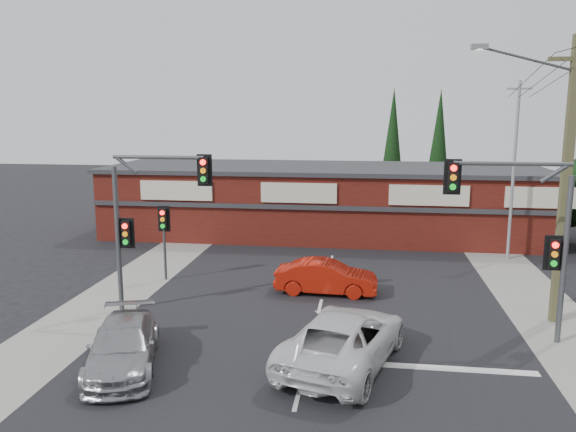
# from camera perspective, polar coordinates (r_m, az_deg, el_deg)

# --- Properties ---
(ground) EXTENTS (120.00, 120.00, 0.00)m
(ground) POSITION_cam_1_polar(r_m,az_deg,el_deg) (19.00, 2.41, -12.57)
(ground) COLOR black
(ground) RESTS_ON ground
(road_strip) EXTENTS (14.00, 70.00, 0.01)m
(road_strip) POSITION_cam_1_polar(r_m,az_deg,el_deg) (23.67, 3.59, -7.86)
(road_strip) COLOR black
(road_strip) RESTS_ON ground
(verge_left) EXTENTS (3.00, 70.00, 0.02)m
(verge_left) POSITION_cam_1_polar(r_m,az_deg,el_deg) (25.70, -15.81, -6.75)
(verge_left) COLOR gray
(verge_left) RESTS_ON ground
(verge_right) EXTENTS (3.00, 70.00, 0.02)m
(verge_right) POSITION_cam_1_polar(r_m,az_deg,el_deg) (24.58, 23.96, -8.05)
(verge_right) COLOR gray
(verge_right) RESTS_ON ground
(stop_line) EXTENTS (6.50, 0.35, 0.01)m
(stop_line) POSITION_cam_1_polar(r_m,az_deg,el_deg) (17.65, 13.68, -14.69)
(stop_line) COLOR silver
(stop_line) RESTS_ON ground
(white_suv) EXTENTS (4.19, 6.32, 1.61)m
(white_suv) POSITION_cam_1_polar(r_m,az_deg,el_deg) (17.20, 5.70, -12.24)
(white_suv) COLOR silver
(white_suv) RESTS_ON ground
(silver_suv) EXTENTS (3.20, 5.01, 1.35)m
(silver_suv) POSITION_cam_1_polar(r_m,az_deg,el_deg) (17.59, -16.42, -12.56)
(silver_suv) COLOR #9C9FA1
(silver_suv) RESTS_ON ground
(red_sedan) EXTENTS (4.29, 1.67, 1.39)m
(red_sedan) POSITION_cam_1_polar(r_m,az_deg,el_deg) (23.55, 3.90, -6.20)
(red_sedan) COLOR #AB190A
(red_sedan) RESTS_ON ground
(lane_dashes) EXTENTS (0.12, 44.40, 0.01)m
(lane_dashes) POSITION_cam_1_polar(r_m,az_deg,el_deg) (22.16, 3.27, -9.12)
(lane_dashes) COLOR silver
(lane_dashes) RESTS_ON ground
(shop_building) EXTENTS (27.30, 8.40, 4.22)m
(shop_building) POSITION_cam_1_polar(r_m,az_deg,el_deg) (34.91, 3.51, 1.67)
(shop_building) COLOR #46120E
(shop_building) RESTS_ON ground
(conifer_near) EXTENTS (1.80, 1.80, 9.25)m
(conifer_near) POSITION_cam_1_polar(r_m,az_deg,el_deg) (41.51, 10.58, 7.54)
(conifer_near) COLOR #2D2116
(conifer_near) RESTS_ON ground
(conifer_far) EXTENTS (1.80, 1.80, 9.25)m
(conifer_far) POSITION_cam_1_polar(r_m,az_deg,el_deg) (43.79, 15.09, 7.50)
(conifer_far) COLOR #2D2116
(conifer_far) RESTS_ON ground
(traffic_mast_left) EXTENTS (3.77, 0.27, 5.97)m
(traffic_mast_left) POSITION_cam_1_polar(r_m,az_deg,el_deg) (21.32, -14.42, 0.67)
(traffic_mast_left) COLOR #47494C
(traffic_mast_left) RESTS_ON ground
(traffic_mast_right) EXTENTS (3.96, 0.27, 5.97)m
(traffic_mast_right) POSITION_cam_1_polar(r_m,az_deg,el_deg) (19.46, 23.36, -0.72)
(traffic_mast_right) COLOR #47494C
(traffic_mast_right) RESTS_ON ground
(pedestal_signal) EXTENTS (0.55, 0.27, 3.38)m
(pedestal_signal) POSITION_cam_1_polar(r_m,az_deg,el_deg) (25.53, -12.50, -1.16)
(pedestal_signal) COLOR #47494C
(pedestal_signal) RESTS_ON ground
(utility_pole) EXTENTS (4.38, 0.59, 10.00)m
(utility_pole) POSITION_cam_1_polar(r_m,az_deg,el_deg) (21.58, 26.11, 3.98)
(utility_pole) COLOR brown
(utility_pole) RESTS_ON ground
(steel_pole) EXTENTS (1.20, 0.16, 9.00)m
(steel_pole) POSITION_cam_1_polar(r_m,az_deg,el_deg) (30.45, 21.96, 4.54)
(steel_pole) COLOR gray
(steel_pole) RESTS_ON ground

